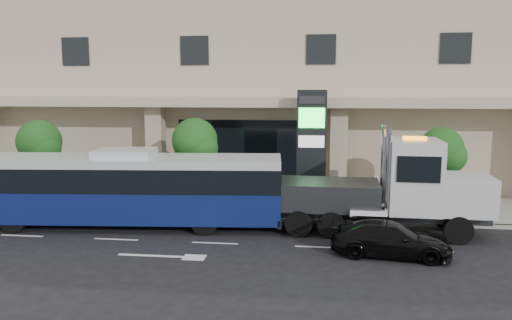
{
  "coord_description": "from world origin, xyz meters",
  "views": [
    {
      "loc": [
        3.83,
        -19.8,
        6.03
      ],
      "look_at": [
        1.18,
        2.0,
        2.77
      ],
      "focal_mm": 35.0,
      "sensor_mm": 36.0,
      "label": 1
    }
  ],
  "objects_px": {
    "tow_truck": "(391,190)",
    "signage_pylon": "(311,148)",
    "city_bus": "(126,187)",
    "black_sedan": "(390,239)"
  },
  "relations": [
    {
      "from": "tow_truck",
      "to": "signage_pylon",
      "type": "distance_m",
      "value": 5.18
    },
    {
      "from": "city_bus",
      "to": "tow_truck",
      "type": "distance_m",
      "value": 11.16
    },
    {
      "from": "black_sedan",
      "to": "signage_pylon",
      "type": "relative_size",
      "value": 0.74
    },
    {
      "from": "tow_truck",
      "to": "signage_pylon",
      "type": "height_order",
      "value": "signage_pylon"
    },
    {
      "from": "black_sedan",
      "to": "signage_pylon",
      "type": "bearing_deg",
      "value": 30.37
    },
    {
      "from": "black_sedan",
      "to": "signage_pylon",
      "type": "xyz_separation_m",
      "value": [
        -2.93,
        6.63,
        2.44
      ]
    },
    {
      "from": "tow_truck",
      "to": "signage_pylon",
      "type": "xyz_separation_m",
      "value": [
        -3.29,
        3.81,
        1.23
      ]
    },
    {
      "from": "signage_pylon",
      "to": "city_bus",
      "type": "bearing_deg",
      "value": -154.12
    },
    {
      "from": "tow_truck",
      "to": "black_sedan",
      "type": "height_order",
      "value": "tow_truck"
    },
    {
      "from": "tow_truck",
      "to": "signage_pylon",
      "type": "bearing_deg",
      "value": 132.84
    }
  ]
}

